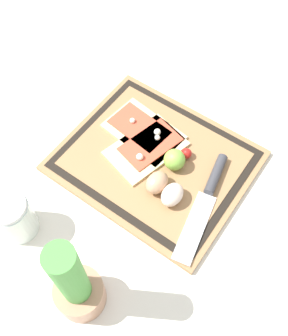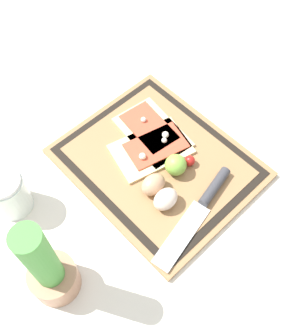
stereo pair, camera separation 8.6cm
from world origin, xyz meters
name	(u,v)px [view 2 (the right image)]	position (x,y,z in m)	size (l,w,h in m)	color
ground_plane	(158,164)	(0.00, 0.00, 0.00)	(6.00, 6.00, 0.00)	silver
cutting_board	(158,162)	(0.00, 0.00, 0.01)	(0.41, 0.35, 0.02)	#997047
pizza_slice_near	(152,131)	(0.07, -0.04, 0.02)	(0.19, 0.13, 0.02)	beige
pizza_slice_far	(152,148)	(0.03, -0.01, 0.02)	(0.15, 0.20, 0.02)	beige
knife	(206,200)	(-0.14, 0.00, 0.02)	(0.08, 0.26, 0.02)	silver
egg_brown	(153,184)	(-0.05, 0.06, 0.04)	(0.04, 0.06, 0.04)	tan
egg_pink	(166,199)	(-0.09, 0.06, 0.04)	(0.04, 0.06, 0.04)	beige
lime	(176,165)	(-0.04, -0.01, 0.04)	(0.05, 0.05, 0.05)	#7FB742
cherry_tomato_red	(190,161)	(-0.05, -0.05, 0.03)	(0.02, 0.02, 0.02)	red
herb_pot	(49,271)	(-0.06, 0.33, 0.09)	(0.09, 0.09, 0.25)	#AD7A5B
sauce_jar	(10,195)	(0.14, 0.30, 0.05)	(0.08, 0.08, 0.11)	silver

